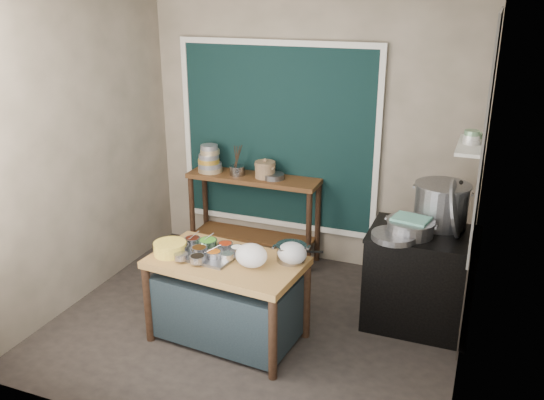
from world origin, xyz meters
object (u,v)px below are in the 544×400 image
at_px(back_counter, 254,217).
at_px(yellow_basin, 170,248).
at_px(saucepan, 291,253).
at_px(utensil_cup, 237,170).
at_px(steamer, 410,228).
at_px(prep_table, 227,300).
at_px(condiment_tray, 206,254).
at_px(stock_pot, 441,205).
at_px(ceramic_crock, 265,171).
at_px(stove_block, 420,280).

xyz_separation_m(back_counter, yellow_basin, (-0.05, -1.66, 0.33)).
xyz_separation_m(saucepan, utensil_cup, (-1.11, 1.38, 0.18)).
bearing_deg(steamer, prep_table, -150.99).
bearing_deg(steamer, yellow_basin, -155.71).
height_order(condiment_tray, saucepan, saucepan).
height_order(condiment_tray, yellow_basin, yellow_basin).
xyz_separation_m(utensil_cup, stock_pot, (2.17, -0.49, 0.07)).
bearing_deg(condiment_tray, yellow_basin, -163.58).
xyz_separation_m(saucepan, ceramic_crock, (-0.79, 1.40, 0.21)).
distance_m(saucepan, steamer, 1.04).
distance_m(back_counter, stock_pot, 2.15).
relative_size(ceramic_crock, steamer, 0.56).
bearing_deg(stove_block, ceramic_crock, 157.66).
bearing_deg(stock_pot, ceramic_crock, 164.67).
relative_size(back_counter, utensil_cup, 8.57).
relative_size(prep_table, ceramic_crock, 5.41).
bearing_deg(condiment_tray, stock_pot, 30.96).
distance_m(back_counter, stove_block, 2.04).
height_order(back_counter, yellow_basin, back_counter).
bearing_deg(ceramic_crock, stove_block, -22.34).
height_order(prep_table, utensil_cup, utensil_cup).
xyz_separation_m(saucepan, steamer, (0.86, 0.58, 0.13)).
height_order(prep_table, stock_pot, stock_pot).
distance_m(condiment_tray, ceramic_crock, 1.59).
bearing_deg(ceramic_crock, prep_table, -79.53).
relative_size(prep_table, steamer, 3.01).
distance_m(stove_block, saucepan, 1.25).
bearing_deg(prep_table, saucepan, 24.28).
xyz_separation_m(ceramic_crock, stock_pot, (1.86, -0.51, 0.04)).
distance_m(stove_block, steamer, 0.54).
bearing_deg(stove_block, back_counter, 158.98).
distance_m(back_counter, ceramic_crock, 0.57).
bearing_deg(stock_pot, utensil_cup, 167.29).
relative_size(stove_block, ceramic_crock, 3.89).
bearing_deg(prep_table, ceramic_crock, 105.53).
relative_size(stove_block, utensil_cup, 5.32).
relative_size(condiment_tray, saucepan, 1.99).
relative_size(condiment_tray, yellow_basin, 1.87).
xyz_separation_m(condiment_tray, ceramic_crock, (-0.10, 1.57, 0.27)).
bearing_deg(saucepan, utensil_cup, 110.86).
height_order(yellow_basin, steamer, steamer).
bearing_deg(back_counter, prep_table, -74.86).
height_order(stove_block, utensil_cup, utensil_cup).
xyz_separation_m(condiment_tray, saucepan, (0.69, 0.17, 0.06)).
distance_m(prep_table, ceramic_crock, 1.73).
relative_size(stove_block, saucepan, 3.49).
relative_size(prep_table, stove_block, 1.39).
distance_m(condiment_tray, yellow_basin, 0.30).
bearing_deg(back_counter, steamer, -24.77).
bearing_deg(condiment_tray, back_counter, 98.53).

